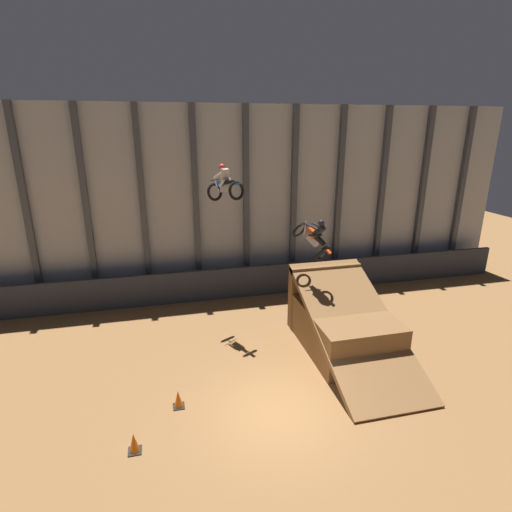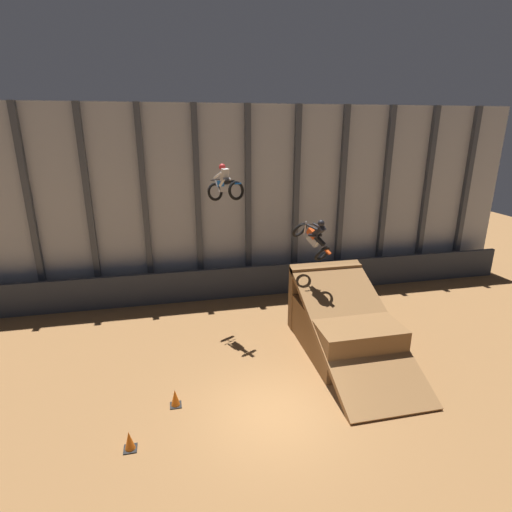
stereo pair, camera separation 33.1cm
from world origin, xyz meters
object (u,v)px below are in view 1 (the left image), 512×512
Objects in this scene: dirt_ramp at (341,322)px; traffic_cone_near_ramp at (134,443)px; rider_bike_left_air at (225,185)px; rider_bike_right_air at (314,237)px; traffic_cone_arena_edge at (178,399)px.

traffic_cone_near_ramp is (-7.81, -3.89, -0.70)m from dirt_ramp.
rider_bike_left_air reaches higher than rider_bike_right_air.
traffic_cone_arena_edge is (-5.62, -3.35, -4.00)m from rider_bike_right_air.
rider_bike_right_air is 3.13× the size of traffic_cone_arena_edge.
rider_bike_left_air is 9.41m from traffic_cone_near_ramp.
rider_bike_right_air is (-0.93, 1.03, 3.30)m from dirt_ramp.
traffic_cone_near_ramp is at bearing -153.54° from dirt_ramp.
dirt_ramp is at bearing -76.95° from rider_bike_right_air.
traffic_cone_near_ramp is (-3.65, -6.35, -5.92)m from rider_bike_left_air.
rider_bike_right_air is at bearing 35.52° from traffic_cone_near_ramp.
dirt_ramp is at bearing -59.14° from rider_bike_left_air.
rider_bike_left_air is at bearing 127.02° from rider_bike_right_air.
rider_bike_right_air reaches higher than traffic_cone_near_ramp.
dirt_ramp is 6.98m from traffic_cone_arena_edge.
rider_bike_left_air reaches higher than traffic_cone_near_ramp.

